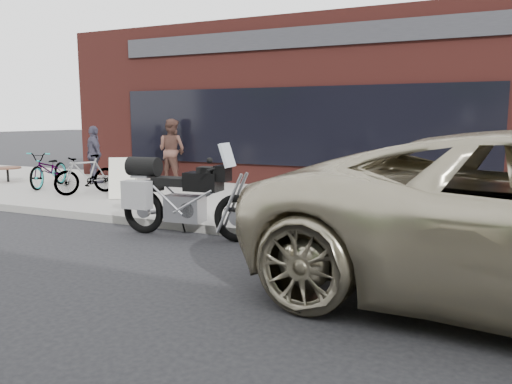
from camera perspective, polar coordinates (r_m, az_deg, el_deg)
ground at (r=4.47m, az=-15.02°, el=-17.36°), size 120.00×120.00×0.00m
near_sidewalk at (r=10.56m, az=9.99°, el=-1.75°), size 44.00×6.00×0.15m
storefront at (r=17.66m, az=9.73°, el=9.40°), size 14.00×10.07×4.50m
motorcycle at (r=8.16m, az=-8.88°, el=-0.49°), size 2.45×0.90×1.55m
bicycle_front at (r=13.92m, az=-22.56°, el=2.40°), size 1.13×1.86×0.92m
bicycle_rear at (r=12.36m, az=-18.83°, el=1.90°), size 1.02×1.57×0.92m
sandwich_sign at (r=11.54m, az=-14.98°, el=1.59°), size 0.75×0.73×0.90m
cafe_table at (r=15.58m, az=-26.54°, el=2.43°), size 0.72×0.72×0.41m
cafe_patron_left at (r=14.15m, az=-9.61°, el=4.70°), size 0.90×0.73×1.75m
cafe_patron_right at (r=14.32m, az=-17.98°, el=4.08°), size 0.99×0.77×1.56m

